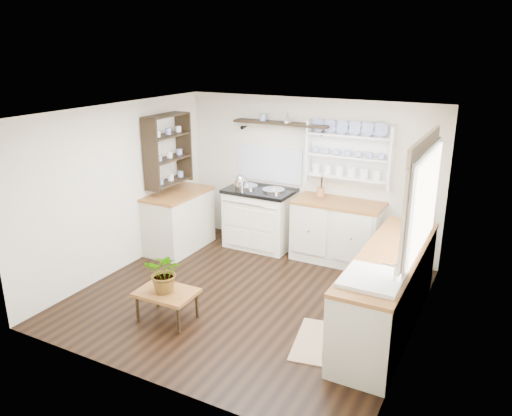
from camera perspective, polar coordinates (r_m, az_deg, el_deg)
The scene contains 19 objects.
floor at distance 6.39m, azimuth -0.92°, elevation -10.07°, with size 4.00×3.80×0.01m, color black.
wall_back at distance 7.58m, azimuth 5.96°, elevation 3.77°, with size 4.00×0.02×2.30m, color beige.
wall_right at distance 5.32m, azimuth 18.31°, elevation -3.38°, with size 0.02×3.80×2.30m, color beige.
wall_left at distance 7.07m, azimuth -15.34°, elevation 2.16°, with size 0.02×3.80×2.30m, color beige.
ceiling at distance 5.67m, azimuth -1.04°, elevation 10.86°, with size 4.00×3.80×0.01m, color white.
window at distance 5.34m, azimuth 18.49°, elevation 1.38°, with size 0.08×1.55×1.22m.
aga_cooker at distance 7.75m, azimuth 0.45°, elevation -1.06°, with size 1.04×0.72×0.96m.
back_cabinets at distance 7.32m, azimuth 9.25°, elevation -2.55°, with size 1.27×0.63×0.90m.
right_cabinets at distance 5.73m, azimuth 14.83°, elevation -9.02°, with size 0.62×2.43×0.90m.
belfast_sink at distance 4.93m, azimuth 13.07°, elevation -9.13°, with size 0.55×0.60×0.45m.
left_cabinets at distance 7.75m, azimuth -8.79°, elevation -1.37°, with size 0.62×1.13×0.90m.
plate_rack at distance 7.25m, azimuth 10.75°, elevation 6.17°, with size 1.20×0.22×0.90m.
high_shelf at distance 7.48m, azimuth 2.92°, elevation 9.57°, with size 1.50×0.29×0.16m.
left_shelving at distance 7.54m, azimuth -10.05°, elevation 6.63°, with size 0.28×0.80×1.05m, color black.
kettle at distance 7.61m, azimuth -1.83°, elevation 3.01°, with size 0.17×0.17×0.21m, color silver, non-canonical shape.
utensil_crock at distance 7.33m, azimuth 7.38°, elevation 1.80°, with size 0.11×0.11×0.13m, color #A2653B.
center_table at distance 5.85m, azimuth -10.17°, elevation -9.72°, with size 0.67×0.49×0.36m.
potted_plant at distance 5.72m, azimuth -10.33°, elevation -7.22°, with size 0.43×0.37×0.47m, color #3F7233.
floor_rug at distance 5.54m, azimuth 7.49°, elevation -14.97°, with size 0.55×0.85×0.02m, color #805D4A.
Camera 1 is at (2.72, -4.93, 3.02)m, focal length 35.00 mm.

